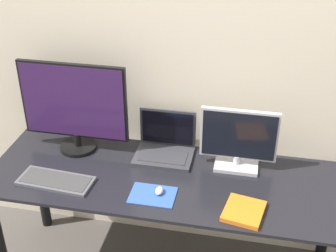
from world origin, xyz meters
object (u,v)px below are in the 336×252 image
(keyboard, at_px, (56,181))
(book, at_px, (244,211))
(monitor_right, at_px, (238,140))
(laptop, at_px, (165,144))
(mouse, at_px, (159,191))
(monitor_left, at_px, (74,106))

(keyboard, xyz_separation_m, book, (0.95, -0.05, 0.00))
(monitor_right, bearing_deg, laptop, 173.56)
(monitor_right, xyz_separation_m, keyboard, (-0.89, -0.33, -0.15))
(monitor_right, relative_size, mouse, 6.67)
(monitor_left, relative_size, keyboard, 1.51)
(laptop, distance_m, keyboard, 0.62)
(mouse, bearing_deg, monitor_left, 149.71)
(mouse, relative_size, book, 0.27)
(laptop, height_order, mouse, laptop)
(mouse, bearing_deg, book, -8.18)
(monitor_right, bearing_deg, book, -80.48)
(laptop, xyz_separation_m, mouse, (0.04, -0.36, -0.04))
(laptop, bearing_deg, book, -42.33)
(monitor_right, bearing_deg, monitor_left, 180.00)
(mouse, distance_m, book, 0.42)
(monitor_left, distance_m, monitor_right, 0.89)
(monitor_left, relative_size, monitor_right, 1.48)
(mouse, bearing_deg, laptop, 97.08)
(monitor_left, height_order, laptop, monitor_left)
(monitor_left, distance_m, keyboard, 0.42)
(monitor_left, bearing_deg, laptop, 5.18)
(keyboard, bearing_deg, mouse, 1.32)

